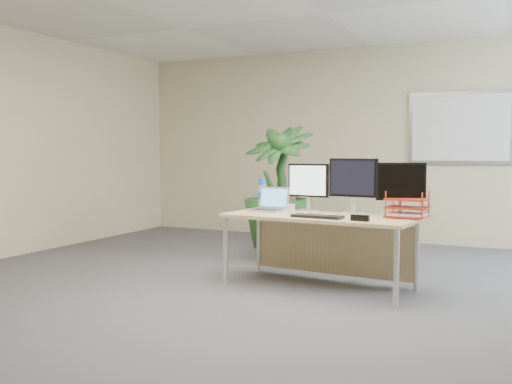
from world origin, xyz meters
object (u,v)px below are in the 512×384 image
at_px(floor_plant, 278,195).
at_px(laptop, 270,205).
at_px(monitor_right, 353,182).
at_px(desk, 323,229).
at_px(monitor_left, 308,184).

height_order(floor_plant, laptop, floor_plant).
relative_size(floor_plant, monitor_right, 2.91).
xyz_separation_m(desk, monitor_right, (0.24, 0.16, 0.43)).
relative_size(desk, floor_plant, 1.19).
relative_size(desk, monitor_left, 3.87).
distance_m(desk, monitor_right, 0.52).
bearing_deg(monitor_right, laptop, -173.89).
bearing_deg(monitor_right, monitor_left, 175.35).
relative_size(monitor_left, laptop, 1.33).
relative_size(floor_plant, monitor_left, 3.25).
bearing_deg(floor_plant, laptop, -72.12).
distance_m(desk, monitor_left, 0.50).
distance_m(desk, laptop, 0.60).
bearing_deg(desk, floor_plant, 132.04).
height_order(floor_plant, monitor_right, floor_plant).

